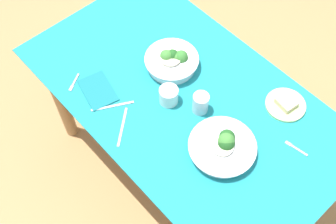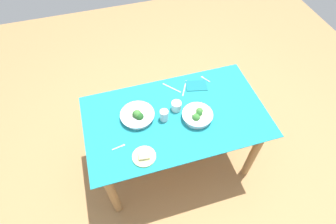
{
  "view_description": "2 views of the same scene",
  "coord_description": "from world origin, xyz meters",
  "px_view_note": "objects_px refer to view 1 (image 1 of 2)",
  "views": [
    {
      "loc": [
        0.72,
        -0.75,
        2.29
      ],
      "look_at": [
        0.02,
        -0.11,
        0.77
      ],
      "focal_mm": 45.22,
      "sensor_mm": 36.0,
      "label": 1
    },
    {
      "loc": [
        0.43,
        1.23,
        2.51
      ],
      "look_at": [
        0.05,
        -0.05,
        0.77
      ],
      "focal_mm": 28.96,
      "sensor_mm": 36.0,
      "label": 2
    }
  ],
  "objects_px": {
    "broccoli_bowl_far": "(172,61)",
    "napkin_folded_upper": "(98,90)",
    "water_glass_side": "(201,103)",
    "table_knife_right": "(113,106)",
    "bread_side_plate": "(286,104)",
    "water_glass_center": "(169,95)",
    "fork_by_near_bowl": "(295,148)",
    "fork_by_far_bowl": "(74,83)",
    "table_knife_left": "(122,127)",
    "broccoli_bowl_near": "(223,146)"
  },
  "relations": [
    {
      "from": "broccoli_bowl_far",
      "to": "bread_side_plate",
      "type": "relative_size",
      "value": 1.41
    },
    {
      "from": "broccoli_bowl_far",
      "to": "water_glass_center",
      "type": "distance_m",
      "value": 0.19
    },
    {
      "from": "fork_by_far_bowl",
      "to": "fork_by_near_bowl",
      "type": "height_order",
      "value": "same"
    },
    {
      "from": "broccoli_bowl_far",
      "to": "table_knife_right",
      "type": "height_order",
      "value": "broccoli_bowl_far"
    },
    {
      "from": "broccoli_bowl_far",
      "to": "napkin_folded_upper",
      "type": "xyz_separation_m",
      "value": [
        -0.12,
        -0.33,
        -0.03
      ]
    },
    {
      "from": "water_glass_side",
      "to": "fork_by_near_bowl",
      "type": "distance_m",
      "value": 0.42
    },
    {
      "from": "napkin_folded_upper",
      "to": "broccoli_bowl_near",
      "type": "bearing_deg",
      "value": 18.83
    },
    {
      "from": "water_glass_side",
      "to": "napkin_folded_upper",
      "type": "bearing_deg",
      "value": -144.01
    },
    {
      "from": "broccoli_bowl_near",
      "to": "table_knife_left",
      "type": "distance_m",
      "value": 0.42
    },
    {
      "from": "broccoli_bowl_near",
      "to": "water_glass_side",
      "type": "height_order",
      "value": "broccoli_bowl_near"
    },
    {
      "from": "broccoli_bowl_near",
      "to": "water_glass_center",
      "type": "bearing_deg",
      "value": 179.68
    },
    {
      "from": "fork_by_near_bowl",
      "to": "table_knife_left",
      "type": "distance_m",
      "value": 0.71
    },
    {
      "from": "water_glass_center",
      "to": "table_knife_right",
      "type": "height_order",
      "value": "water_glass_center"
    },
    {
      "from": "water_glass_center",
      "to": "table_knife_left",
      "type": "distance_m",
      "value": 0.24
    },
    {
      "from": "broccoli_bowl_far",
      "to": "water_glass_side",
      "type": "bearing_deg",
      "value": -14.61
    },
    {
      "from": "water_glass_center",
      "to": "water_glass_side",
      "type": "height_order",
      "value": "water_glass_side"
    },
    {
      "from": "table_knife_right",
      "to": "broccoli_bowl_near",
      "type": "bearing_deg",
      "value": -38.52
    },
    {
      "from": "broccoli_bowl_far",
      "to": "broccoli_bowl_near",
      "type": "height_order",
      "value": "broccoli_bowl_near"
    },
    {
      "from": "water_glass_center",
      "to": "table_knife_right",
      "type": "relative_size",
      "value": 0.44
    },
    {
      "from": "water_glass_side",
      "to": "bread_side_plate",
      "type": "bearing_deg",
      "value": 50.27
    },
    {
      "from": "broccoli_bowl_far",
      "to": "napkin_folded_upper",
      "type": "bearing_deg",
      "value": -109.29
    },
    {
      "from": "water_glass_side",
      "to": "table_knife_left",
      "type": "relative_size",
      "value": 0.51
    },
    {
      "from": "fork_by_near_bowl",
      "to": "napkin_folded_upper",
      "type": "height_order",
      "value": "napkin_folded_upper"
    },
    {
      "from": "broccoli_bowl_far",
      "to": "table_knife_right",
      "type": "relative_size",
      "value": 1.32
    },
    {
      "from": "bread_side_plate",
      "to": "fork_by_near_bowl",
      "type": "bearing_deg",
      "value": -39.47
    },
    {
      "from": "water_glass_side",
      "to": "broccoli_bowl_near",
      "type": "bearing_deg",
      "value": -20.5
    },
    {
      "from": "water_glass_side",
      "to": "table_knife_right",
      "type": "bearing_deg",
      "value": -133.98
    },
    {
      "from": "broccoli_bowl_far",
      "to": "fork_by_far_bowl",
      "type": "distance_m",
      "value": 0.45
    },
    {
      "from": "water_glass_side",
      "to": "fork_by_far_bowl",
      "type": "relative_size",
      "value": 1.09
    },
    {
      "from": "fork_by_far_bowl",
      "to": "water_glass_side",
      "type": "bearing_deg",
      "value": 93.53
    },
    {
      "from": "fork_by_near_bowl",
      "to": "table_knife_right",
      "type": "bearing_deg",
      "value": 23.51
    },
    {
      "from": "fork_by_far_bowl",
      "to": "broccoli_bowl_near",
      "type": "bearing_deg",
      "value": 79.5
    },
    {
      "from": "broccoli_bowl_near",
      "to": "broccoli_bowl_far",
      "type": "bearing_deg",
      "value": 162.74
    },
    {
      "from": "bread_side_plate",
      "to": "fork_by_far_bowl",
      "type": "height_order",
      "value": "bread_side_plate"
    },
    {
      "from": "broccoli_bowl_far",
      "to": "fork_by_near_bowl",
      "type": "bearing_deg",
      "value": 7.42
    },
    {
      "from": "bread_side_plate",
      "to": "table_knife_right",
      "type": "xyz_separation_m",
      "value": [
        -0.5,
        -0.55,
        -0.01
      ]
    },
    {
      "from": "water_glass_center",
      "to": "fork_by_near_bowl",
      "type": "distance_m",
      "value": 0.56
    },
    {
      "from": "bread_side_plate",
      "to": "fork_by_near_bowl",
      "type": "distance_m",
      "value": 0.21
    },
    {
      "from": "water_glass_side",
      "to": "napkin_folded_upper",
      "type": "relative_size",
      "value": 0.53
    },
    {
      "from": "table_knife_left",
      "to": "napkin_folded_upper",
      "type": "xyz_separation_m",
      "value": [
        -0.22,
        0.04,
        0.0
      ]
    },
    {
      "from": "water_glass_side",
      "to": "table_knife_right",
      "type": "distance_m",
      "value": 0.38
    },
    {
      "from": "broccoli_bowl_near",
      "to": "water_glass_center",
      "type": "xyz_separation_m",
      "value": [
        -0.32,
        0.0,
        0.01
      ]
    },
    {
      "from": "water_glass_side",
      "to": "napkin_folded_upper",
      "type": "distance_m",
      "value": 0.46
    },
    {
      "from": "water_glass_center",
      "to": "water_glass_side",
      "type": "distance_m",
      "value": 0.14
    },
    {
      "from": "bread_side_plate",
      "to": "water_glass_side",
      "type": "height_order",
      "value": "water_glass_side"
    },
    {
      "from": "broccoli_bowl_far",
      "to": "water_glass_center",
      "type": "relative_size",
      "value": 2.96
    },
    {
      "from": "water_glass_center",
      "to": "fork_by_near_bowl",
      "type": "relative_size",
      "value": 0.82
    },
    {
      "from": "fork_by_near_bowl",
      "to": "broccoli_bowl_far",
      "type": "bearing_deg",
      "value": -1.87
    },
    {
      "from": "broccoli_bowl_far",
      "to": "fork_by_near_bowl",
      "type": "xyz_separation_m",
      "value": [
        0.64,
        0.08,
        -0.03
      ]
    },
    {
      "from": "broccoli_bowl_far",
      "to": "broccoli_bowl_near",
      "type": "bearing_deg",
      "value": -17.26
    }
  ]
}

